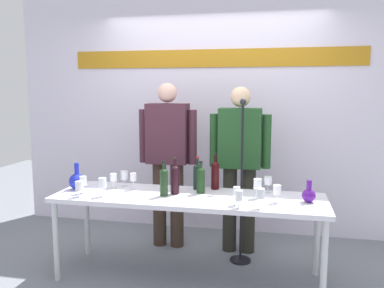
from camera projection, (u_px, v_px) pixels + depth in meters
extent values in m
plane|color=slate|center=(188.00, 277.00, 3.58)|extent=(10.00, 10.00, 0.00)
cube|color=silver|center=(214.00, 102.00, 4.67)|extent=(4.74, 0.10, 3.00)
cube|color=#BC7D1A|center=(213.00, 58.00, 4.55)|extent=(3.32, 0.01, 0.20)
cube|color=silver|center=(188.00, 198.00, 3.48)|extent=(2.33, 0.68, 0.04)
cylinder|color=silver|center=(56.00, 242.00, 3.48)|extent=(0.05, 0.05, 0.70)
cylinder|color=silver|center=(324.00, 265.00, 3.02)|extent=(0.05, 0.05, 0.70)
cylinder|color=silver|center=(87.00, 220.00, 4.04)|extent=(0.05, 0.05, 0.70)
cylinder|color=silver|center=(317.00, 237.00, 3.58)|extent=(0.05, 0.05, 0.70)
sphere|color=#1C28BD|center=(77.00, 181.00, 3.69)|extent=(0.15, 0.15, 0.15)
cylinder|color=#1C28BD|center=(77.00, 169.00, 3.68)|extent=(0.04, 0.04, 0.11)
sphere|color=#501686|center=(309.00, 196.00, 3.27)|extent=(0.11, 0.11, 0.11)
cylinder|color=#501686|center=(309.00, 185.00, 3.26)|extent=(0.04, 0.04, 0.08)
cylinder|color=#392A20|center=(160.00, 204.00, 4.28)|extent=(0.14, 0.14, 0.89)
cylinder|color=#392A20|center=(177.00, 205.00, 4.24)|extent=(0.14, 0.14, 0.89)
cube|color=#472431|center=(168.00, 134.00, 4.16)|extent=(0.42, 0.22, 0.62)
cylinder|color=#472431|center=(144.00, 136.00, 4.22)|extent=(0.09, 0.09, 0.55)
cylinder|color=#472431|center=(192.00, 137.00, 4.11)|extent=(0.09, 0.09, 0.55)
sphere|color=beige|center=(167.00, 93.00, 4.10)|extent=(0.20, 0.20, 0.20)
cylinder|color=black|center=(230.00, 209.00, 4.13)|extent=(0.14, 0.14, 0.88)
cylinder|color=black|center=(248.00, 210.00, 4.09)|extent=(0.14, 0.14, 0.88)
cube|color=#214B23|center=(240.00, 138.00, 4.01)|extent=(0.42, 0.22, 0.59)
cylinder|color=#214B23|center=(214.00, 140.00, 4.06)|extent=(0.09, 0.09, 0.53)
cylinder|color=#214B23|center=(266.00, 142.00, 3.96)|extent=(0.09, 0.09, 0.53)
sphere|color=beige|center=(241.00, 97.00, 3.95)|extent=(0.20, 0.20, 0.20)
cylinder|color=#1C3519|center=(164.00, 183.00, 3.46)|extent=(0.07, 0.07, 0.22)
cone|color=#1C3519|center=(164.00, 169.00, 3.44)|extent=(0.07, 0.07, 0.03)
cylinder|color=#1C3519|center=(164.00, 167.00, 3.44)|extent=(0.02, 0.02, 0.07)
cylinder|color=black|center=(164.00, 162.00, 3.43)|extent=(0.03, 0.03, 0.02)
cylinder|color=black|center=(197.00, 178.00, 3.69)|extent=(0.07, 0.07, 0.21)
cone|color=black|center=(197.00, 165.00, 3.67)|extent=(0.07, 0.07, 0.03)
cylinder|color=black|center=(197.00, 162.00, 3.67)|extent=(0.02, 0.02, 0.08)
cylinder|color=#A9181D|center=(197.00, 157.00, 3.66)|extent=(0.03, 0.03, 0.02)
cylinder|color=black|center=(215.00, 177.00, 3.69)|extent=(0.07, 0.07, 0.24)
cone|color=black|center=(215.00, 163.00, 3.67)|extent=(0.07, 0.07, 0.03)
cylinder|color=black|center=(215.00, 160.00, 3.67)|extent=(0.02, 0.02, 0.08)
cylinder|color=black|center=(215.00, 154.00, 3.66)|extent=(0.03, 0.03, 0.02)
cylinder|color=#163615|center=(201.00, 181.00, 3.55)|extent=(0.07, 0.07, 0.21)
cone|color=#163615|center=(201.00, 168.00, 3.54)|extent=(0.07, 0.07, 0.03)
cylinder|color=#163615|center=(201.00, 166.00, 3.54)|extent=(0.03, 0.03, 0.06)
cylinder|color=black|center=(201.00, 162.00, 3.53)|extent=(0.03, 0.03, 0.02)
cylinder|color=black|center=(175.00, 181.00, 3.52)|extent=(0.08, 0.08, 0.23)
cone|color=black|center=(175.00, 166.00, 3.51)|extent=(0.08, 0.08, 0.03)
cylinder|color=black|center=(175.00, 164.00, 3.50)|extent=(0.03, 0.03, 0.07)
cylinder|color=black|center=(175.00, 159.00, 3.50)|extent=(0.03, 0.03, 0.02)
cylinder|color=white|center=(133.00, 189.00, 3.68)|extent=(0.05, 0.05, 0.00)
cylinder|color=white|center=(133.00, 185.00, 3.68)|extent=(0.01, 0.01, 0.08)
cylinder|color=white|center=(133.00, 177.00, 3.67)|extent=(0.06, 0.06, 0.07)
cylinder|color=white|center=(114.00, 188.00, 3.74)|extent=(0.06, 0.06, 0.00)
cylinder|color=white|center=(114.00, 185.00, 3.73)|extent=(0.01, 0.01, 0.06)
cylinder|color=white|center=(113.00, 177.00, 3.72)|extent=(0.06, 0.06, 0.07)
cylinder|color=white|center=(103.00, 196.00, 3.45)|extent=(0.05, 0.05, 0.00)
cylinder|color=white|center=(103.00, 192.00, 3.45)|extent=(0.01, 0.01, 0.07)
cylinder|color=white|center=(102.00, 183.00, 3.44)|extent=(0.07, 0.07, 0.08)
cylinder|color=white|center=(84.00, 193.00, 3.56)|extent=(0.05, 0.05, 0.00)
cylinder|color=white|center=(83.00, 189.00, 3.55)|extent=(0.01, 0.01, 0.07)
cylinder|color=white|center=(83.00, 181.00, 3.54)|extent=(0.06, 0.06, 0.08)
cylinder|color=white|center=(80.00, 197.00, 3.44)|extent=(0.06, 0.06, 0.00)
cylinder|color=white|center=(79.00, 193.00, 3.44)|extent=(0.01, 0.01, 0.06)
cylinder|color=white|center=(79.00, 185.00, 3.43)|extent=(0.07, 0.07, 0.07)
cylinder|color=white|center=(124.00, 186.00, 3.81)|extent=(0.05, 0.05, 0.00)
cylinder|color=white|center=(124.00, 183.00, 3.80)|extent=(0.01, 0.01, 0.06)
cylinder|color=white|center=(124.00, 175.00, 3.79)|extent=(0.07, 0.07, 0.08)
cylinder|color=white|center=(239.00, 208.00, 3.12)|extent=(0.06, 0.06, 0.00)
cylinder|color=white|center=(239.00, 204.00, 3.12)|extent=(0.01, 0.01, 0.06)
cylinder|color=white|center=(239.00, 196.00, 3.11)|extent=(0.06, 0.06, 0.08)
cylinder|color=white|center=(257.00, 198.00, 3.40)|extent=(0.05, 0.05, 0.00)
cylinder|color=white|center=(257.00, 193.00, 3.40)|extent=(0.01, 0.01, 0.08)
cylinder|color=white|center=(258.00, 184.00, 3.39)|extent=(0.07, 0.07, 0.09)
cylinder|color=white|center=(260.00, 208.00, 3.10)|extent=(0.06, 0.06, 0.00)
cylinder|color=white|center=(260.00, 203.00, 3.10)|extent=(0.01, 0.01, 0.08)
cylinder|color=white|center=(260.00, 193.00, 3.09)|extent=(0.07, 0.07, 0.08)
cylinder|color=white|center=(237.00, 205.00, 3.20)|extent=(0.06, 0.06, 0.00)
cylinder|color=white|center=(237.00, 200.00, 3.20)|extent=(0.01, 0.01, 0.07)
cylinder|color=white|center=(237.00, 191.00, 3.19)|extent=(0.06, 0.06, 0.07)
cylinder|color=white|center=(277.00, 202.00, 3.27)|extent=(0.06, 0.06, 0.00)
cylinder|color=white|center=(277.00, 198.00, 3.26)|extent=(0.01, 0.01, 0.07)
cylinder|color=white|center=(277.00, 190.00, 3.26)|extent=(0.06, 0.06, 0.08)
cylinder|color=white|center=(268.00, 193.00, 3.57)|extent=(0.05, 0.05, 0.00)
cylinder|color=white|center=(268.00, 189.00, 3.56)|extent=(0.01, 0.01, 0.07)
cylinder|color=white|center=(268.00, 181.00, 3.55)|extent=(0.07, 0.07, 0.07)
cylinder|color=black|center=(240.00, 260.00, 3.91)|extent=(0.20, 0.20, 0.02)
cylinder|color=black|center=(242.00, 185.00, 3.81)|extent=(0.02, 0.02, 1.51)
sphere|color=#232328|center=(243.00, 102.00, 3.71)|extent=(0.06, 0.06, 0.06)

